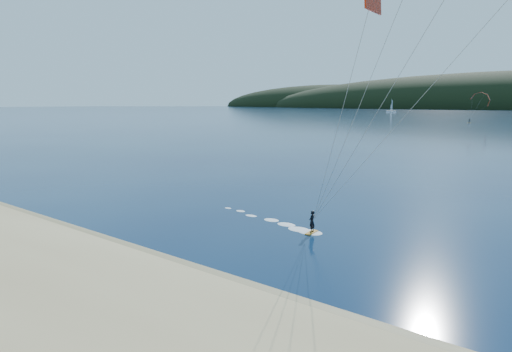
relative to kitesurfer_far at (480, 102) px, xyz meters
The scene contains 4 objects.
ground 207.60m from the kitesurfer_far, 86.16° to the right, with size 1800.00×1800.00×0.00m, color #081A3C.
wet_sand 203.11m from the kitesurfer_far, 86.07° to the right, with size 220.00×2.50×0.10m.
kitesurfer_far is the anchor object (origin of this frame).
sailboat 221.49m from the kitesurfer_far, 118.92° to the left, with size 9.45×6.02×13.33m.
Camera 1 is at (20.02, -11.35, 9.70)m, focal length 29.41 mm.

